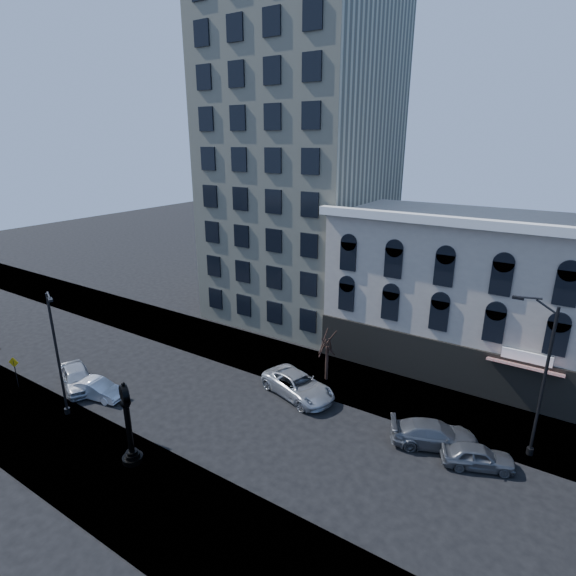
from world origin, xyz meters
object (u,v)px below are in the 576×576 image
Objects in this scene: street_clock at (129,427)px; street_lamp_near at (53,323)px; car_near_b at (98,389)px; warning_sign at (15,367)px; car_near_a at (77,378)px.

street_lamp_near is (-6.81, 0.47, 4.44)m from street_clock.
car_near_b is (-0.77, 2.70, -6.16)m from street_lamp_near.
street_lamp_near is 3.68× the size of warning_sign.
street_lamp_near reaches higher than street_clock.
car_near_a is at bearing 78.84° from car_near_b.
street_lamp_near is at bearing -159.63° from street_clock.
street_clock reaches higher than car_near_a.
car_near_a reaches higher than car_near_b.
street_clock is 13.54m from warning_sign.
car_near_a is at bearing 12.10° from warning_sign.
car_near_a is (-3.20, 2.70, -6.01)m from street_lamp_near.
warning_sign is (-6.69, 0.26, -5.04)m from street_lamp_near.
street_lamp_near is 7.32m from car_near_a.
street_clock is at bearing -84.65° from car_near_a.
car_near_b is (5.92, 2.44, -1.12)m from warning_sign.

